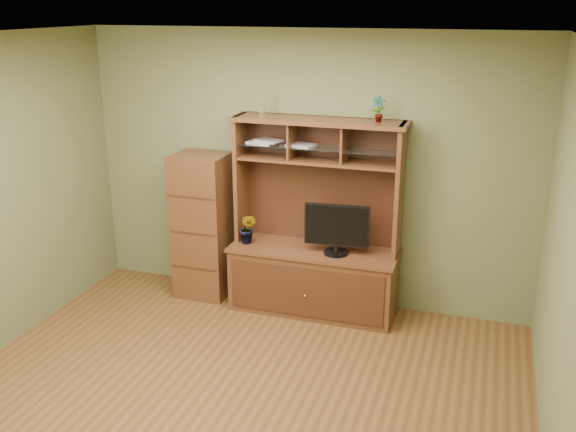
% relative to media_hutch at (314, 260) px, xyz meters
% --- Properties ---
extents(room, '(4.54, 4.04, 2.74)m').
position_rel_media_hutch_xyz_m(room, '(-0.18, -1.73, 0.83)').
color(room, '#553618').
rests_on(room, ground).
extents(media_hutch, '(1.66, 0.61, 1.90)m').
position_rel_media_hutch_xyz_m(media_hutch, '(0.00, 0.00, 0.00)').
color(media_hutch, '#472514').
rests_on(media_hutch, room).
extents(monitor, '(0.61, 0.24, 0.48)m').
position_rel_media_hutch_xyz_m(monitor, '(0.24, -0.08, 0.38)').
color(monitor, black).
rests_on(monitor, media_hutch).
extents(orchid_plant, '(0.18, 0.15, 0.31)m').
position_rel_media_hutch_xyz_m(orchid_plant, '(-0.66, -0.08, 0.28)').
color(orchid_plant, '#34561D').
rests_on(orchid_plant, media_hutch).
extents(top_plant, '(0.14, 0.10, 0.23)m').
position_rel_media_hutch_xyz_m(top_plant, '(0.55, 0.08, 1.49)').
color(top_plant, '#276423').
rests_on(top_plant, media_hutch).
extents(reed_diffuser, '(0.06, 0.06, 0.29)m').
position_rel_media_hutch_xyz_m(reed_diffuser, '(-0.56, 0.08, 1.49)').
color(reed_diffuser, silver).
rests_on(reed_diffuser, media_hutch).
extents(magazines, '(0.69, 0.26, 0.04)m').
position_rel_media_hutch_xyz_m(magazines, '(-0.41, 0.08, 1.13)').
color(magazines, '#BABABF').
rests_on(magazines, media_hutch).
extents(side_cabinet, '(0.53, 0.49, 1.49)m').
position_rel_media_hutch_xyz_m(side_cabinet, '(-1.19, 0.01, 0.22)').
color(side_cabinet, '#472514').
rests_on(side_cabinet, room).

